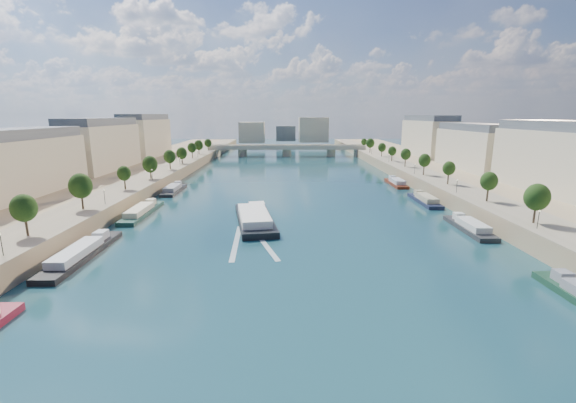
{
  "coord_description": "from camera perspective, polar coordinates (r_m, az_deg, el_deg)",
  "views": [
    {
      "loc": [
        -3.08,
        -34.84,
        29.45
      ],
      "look_at": [
        -1.56,
        73.1,
        5.0
      ],
      "focal_mm": 24.0,
      "sensor_mm": 36.0,
      "label": 1
    }
  ],
  "objects": [
    {
      "name": "ground",
      "position": [
        138.06,
        0.49,
        0.44
      ],
      "size": [
        700.0,
        700.0,
        0.0
      ],
      "primitive_type": "plane",
      "color": "#0C3038",
      "rests_on": "ground"
    },
    {
      "name": "quay_left",
      "position": [
        153.81,
        -27.42,
        1.22
      ],
      "size": [
        44.0,
        520.0,
        5.0
      ],
      "primitive_type": "cube",
      "color": "#9E8460",
      "rests_on": "ground"
    },
    {
      "name": "quay_right",
      "position": [
        156.67,
        27.85,
        1.36
      ],
      "size": [
        44.0,
        520.0,
        5.0
      ],
      "primitive_type": "cube",
      "color": "#9E8460",
      "rests_on": "ground"
    },
    {
      "name": "pave_left",
      "position": [
        147.26,
        -22.29,
        2.26
      ],
      "size": [
        14.0,
        520.0,
        0.1
      ],
      "primitive_type": "cube",
      "color": "gray",
      "rests_on": "quay_left"
    },
    {
      "name": "pave_right",
      "position": [
        149.63,
        22.9,
        2.36
      ],
      "size": [
        14.0,
        520.0,
        0.1
      ],
      "primitive_type": "cube",
      "color": "gray",
      "rests_on": "quay_right"
    },
    {
      "name": "trees_left",
      "position": [
        147.59,
        -21.47,
        4.49
      ],
      "size": [
        4.8,
        268.8,
        8.26
      ],
      "color": "#382B1E",
      "rests_on": "ground"
    },
    {
      "name": "trees_right",
      "position": [
        157.2,
        20.96,
        4.99
      ],
      "size": [
        4.8,
        268.8,
        8.26
      ],
      "color": "#382B1E",
      "rests_on": "ground"
    },
    {
      "name": "lamps_left",
      "position": [
        136.01,
        -22.13,
        2.65
      ],
      "size": [
        0.36,
        200.36,
        4.28
      ],
      "color": "black",
      "rests_on": "ground"
    },
    {
      "name": "lamps_right",
      "position": [
        152.04,
        20.69,
        3.74
      ],
      "size": [
        0.36,
        200.36,
        4.28
      ],
      "color": "black",
      "rests_on": "ground"
    },
    {
      "name": "buildings_left",
      "position": [
        168.65,
        -30.09,
        6.64
      ],
      "size": [
        16.0,
        226.0,
        23.2
      ],
      "color": "#C0B194",
      "rests_on": "ground"
    },
    {
      "name": "buildings_right",
      "position": [
        171.73,
        30.28,
        6.7
      ],
      "size": [
        16.0,
        226.0,
        23.2
      ],
      "color": "#C0B194",
      "rests_on": "ground"
    },
    {
      "name": "skyline",
      "position": [
        354.73,
        0.21,
        10.37
      ],
      "size": [
        79.0,
        42.0,
        22.0
      ],
      "color": "#C0B194",
      "rests_on": "ground"
    },
    {
      "name": "bridge",
      "position": [
        279.61,
        -0.18,
        7.76
      ],
      "size": [
        112.0,
        12.0,
        8.15
      ],
      "color": "#C1B79E",
      "rests_on": "ground"
    },
    {
      "name": "tour_barge",
      "position": [
        107.31,
        -4.98,
        -2.5
      ],
      "size": [
        14.32,
        33.08,
        4.34
      ],
      "rotation": [
        0.0,
        0.0,
        0.17
      ],
      "color": "black",
      "rests_on": "ground"
    },
    {
      "name": "wake",
      "position": [
        91.95,
        -5.7,
        -5.97
      ],
      "size": [
        11.84,
        26.03,
        0.04
      ],
      "color": "silver",
      "rests_on": "ground"
    },
    {
      "name": "moored_barges_left",
      "position": [
        93.02,
        -28.1,
        -6.71
      ],
      "size": [
        5.0,
        160.28,
        3.6
      ],
      "color": "#1C1B3D",
      "rests_on": "ground"
    },
    {
      "name": "moored_barges_right",
      "position": [
        105.29,
        26.79,
        -4.42
      ],
      "size": [
        5.0,
        162.76,
        3.6
      ],
      "color": "black",
      "rests_on": "ground"
    }
  ]
}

